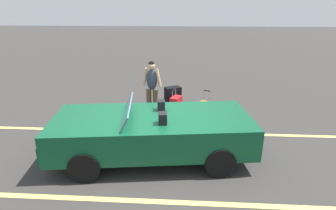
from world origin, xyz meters
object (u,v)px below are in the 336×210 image
(convertible_car, at_px, (143,132))
(suitcase_medium_bright, at_px, (176,107))
(traveler_person, at_px, (152,86))
(suitcase_large_black, at_px, (173,99))
(suitcase_small_carryon, at_px, (205,110))

(convertible_car, xyz_separation_m, suitcase_medium_bright, (-0.63, -2.32, -0.28))
(traveler_person, bearing_deg, suitcase_medium_bright, 101.19)
(suitcase_large_black, height_order, traveler_person, traveler_person)
(suitcase_small_carryon, bearing_deg, traveler_person, -61.62)
(suitcase_small_carryon, distance_m, traveler_person, 1.70)
(suitcase_large_black, bearing_deg, suitcase_medium_bright, -16.24)
(suitcase_small_carryon, xyz_separation_m, traveler_person, (1.56, -0.06, 0.68))
(suitcase_small_carryon, bearing_deg, convertible_car, -2.55)
(suitcase_medium_bright, xyz_separation_m, traveler_person, (0.71, -0.02, 0.62))
(convertible_car, relative_size, suitcase_small_carryon, 5.16)
(suitcase_medium_bright, height_order, suitcase_small_carryon, suitcase_medium_bright)
(suitcase_medium_bright, bearing_deg, traveler_person, -158.89)
(suitcase_small_carryon, bearing_deg, suitcase_medium_bright, -61.88)
(suitcase_large_black, xyz_separation_m, traveler_person, (0.58, 0.58, 0.56))
(suitcase_large_black, bearing_deg, traveler_person, -73.11)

